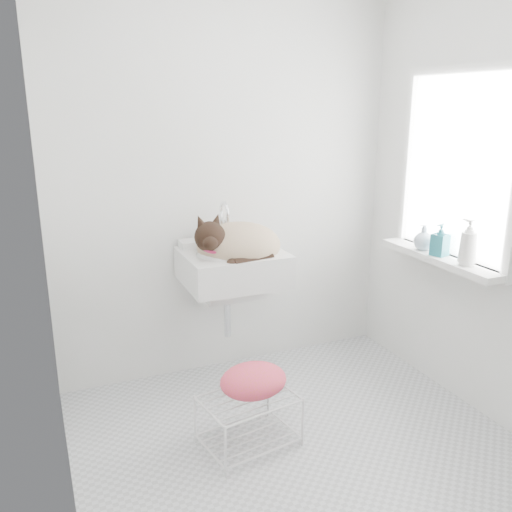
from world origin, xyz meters
name	(u,v)px	position (x,y,z in m)	size (l,w,h in m)	color
floor	(297,443)	(0.00, 0.00, 0.00)	(2.20, 2.00, 0.02)	silver
back_wall	(227,178)	(0.00, 1.00, 1.25)	(2.20, 0.02, 2.50)	white
right_wall	(486,190)	(1.10, 0.00, 1.25)	(0.02, 2.00, 2.50)	white
left_wall	(44,226)	(-1.10, 0.00, 1.25)	(0.02, 2.00, 2.50)	white
window_glass	(459,168)	(1.09, 0.20, 1.35)	(0.01, 0.80, 1.00)	white
window_frame	(456,168)	(1.07, 0.20, 1.35)	(0.04, 0.90, 1.10)	white
windowsill	(439,258)	(1.01, 0.20, 0.83)	(0.16, 0.88, 0.04)	white
sink	(232,252)	(-0.07, 0.74, 0.85)	(0.59, 0.51, 0.23)	white
faucet	(222,222)	(-0.07, 0.92, 0.99)	(0.21, 0.15, 0.21)	silver
cat	(235,245)	(-0.06, 0.72, 0.89)	(0.54, 0.46, 0.33)	tan
wire_rack	(249,418)	(-0.23, 0.09, 0.15)	(0.45, 0.32, 0.27)	silver
towel	(253,388)	(-0.20, 0.11, 0.30)	(0.35, 0.25, 0.15)	#C75D0E
bottle_a	(466,265)	(1.00, -0.02, 0.85)	(0.08, 0.08, 0.21)	white
bottle_b	(439,255)	(1.00, 0.19, 0.85)	(0.08, 0.09, 0.19)	#1E6B76
bottle_c	(423,250)	(1.00, 0.34, 0.85)	(0.12, 0.12, 0.15)	silver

